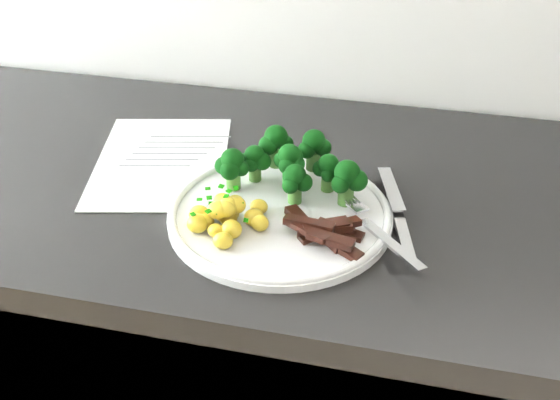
# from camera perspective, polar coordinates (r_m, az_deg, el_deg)

# --- Properties ---
(counter) EXTENTS (2.39, 0.60, 0.90)m
(counter) POSITION_cam_1_polar(r_m,az_deg,el_deg) (1.26, 2.05, -16.45)
(counter) COLOR black
(counter) RESTS_ON ground
(recipe_paper) EXTENTS (0.25, 0.31, 0.00)m
(recipe_paper) POSITION_cam_1_polar(r_m,az_deg,el_deg) (1.04, -10.15, 3.35)
(recipe_paper) COLOR white
(recipe_paper) RESTS_ON counter
(plate) EXTENTS (0.30, 0.30, 0.02)m
(plate) POSITION_cam_1_polar(r_m,az_deg,el_deg) (0.89, 0.00, -1.14)
(plate) COLOR white
(plate) RESTS_ON counter
(broccoli) EXTENTS (0.21, 0.12, 0.07)m
(broccoli) POSITION_cam_1_polar(r_m,az_deg,el_deg) (0.92, 0.99, 3.23)
(broccoli) COLOR #3B6A27
(broccoli) RESTS_ON plate
(potatoes) EXTENTS (0.11, 0.11, 0.04)m
(potatoes) POSITION_cam_1_polar(r_m,az_deg,el_deg) (0.86, -4.64, -1.25)
(potatoes) COLOR gold
(potatoes) RESTS_ON plate
(beef_strips) EXTENTS (0.12, 0.09, 0.03)m
(beef_strips) POSITION_cam_1_polar(r_m,az_deg,el_deg) (0.84, 3.84, -2.65)
(beef_strips) COLOR black
(beef_strips) RESTS_ON plate
(fork) EXTENTS (0.13, 0.17, 0.02)m
(fork) POSITION_cam_1_polar(r_m,az_deg,el_deg) (0.85, 8.53, -2.62)
(fork) COLOR #BAB9BE
(fork) RESTS_ON plate
(knife) EXTENTS (0.07, 0.21, 0.02)m
(knife) POSITION_cam_1_polar(r_m,az_deg,el_deg) (0.89, 10.31, -2.03)
(knife) COLOR #BAB9BE
(knife) RESTS_ON plate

